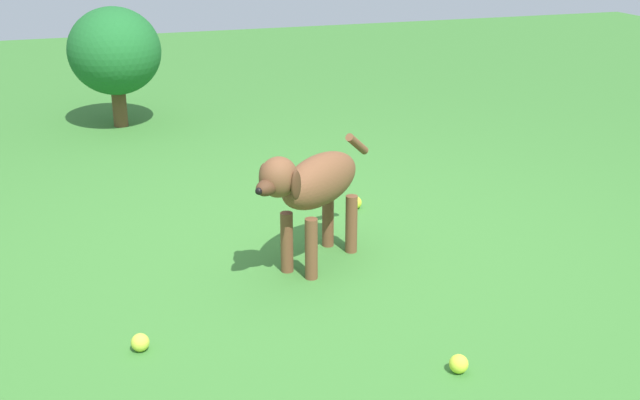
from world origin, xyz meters
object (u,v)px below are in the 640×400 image
object	(u,v)px
tennis_ball_2	(312,192)
tennis_ball_1	(140,342)
dog	(314,185)
tennis_ball_0	(355,203)
tennis_ball_3	(459,364)

from	to	relation	value
tennis_ball_2	tennis_ball_1	bearing A→B (deg)	140.92
dog	tennis_ball_1	distance (m)	1.00
dog	tennis_ball_0	distance (m)	0.80
dog	tennis_ball_3	xyz separation A→B (m)	(-0.97, -0.21, -0.34)
tennis_ball_0	dog	bearing A→B (deg)	144.73
dog	tennis_ball_0	xyz separation A→B (m)	(0.59, -0.42, -0.34)
tennis_ball_0	tennis_ball_3	size ratio (longest dim) A/B	1.00
tennis_ball_0	tennis_ball_2	size ratio (longest dim) A/B	1.00
dog	tennis_ball_3	distance (m)	1.05
tennis_ball_0	tennis_ball_2	world-z (taller)	same
dog	tennis_ball_1	world-z (taller)	dog
tennis_ball_1	tennis_ball_2	bearing A→B (deg)	-39.08
tennis_ball_0	tennis_ball_2	bearing A→B (deg)	38.03
dog	tennis_ball_1	xyz separation A→B (m)	(-0.49, 0.81, -0.34)
tennis_ball_1	tennis_ball_2	world-z (taller)	same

